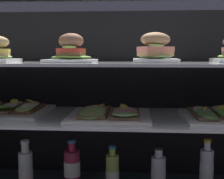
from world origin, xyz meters
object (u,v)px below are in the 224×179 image
Objects in this scene: plated_roll_sandwich_center at (155,50)px; juice_bottle_front_middle at (206,171)px; open_sandwich_tray_right_of_center at (9,109)px; juice_bottle_front_second at (112,172)px; juice_bottle_near_post at (158,173)px; juice_bottle_front_fourth at (26,170)px; open_sandwich_tray_mid_right at (109,114)px; juice_bottle_tucked_behind at (72,168)px; plated_roll_sandwich_far_right at (71,52)px.

juice_bottle_front_middle is (0.23, 0.06, -0.52)m from plated_roll_sandwich_center.
plated_roll_sandwich_center is at bearing -5.55° from open_sandwich_tray_right_of_center.
juice_bottle_front_second is 0.20m from juice_bottle_near_post.
juice_bottle_front_middle reaches higher than juice_bottle_front_fourth.
open_sandwich_tray_mid_right is 1.50× the size of juice_bottle_tucked_behind.
juice_bottle_front_second is (-0.18, 0.07, -0.54)m from plated_roll_sandwich_center.
plated_roll_sandwich_center is at bearing -5.74° from juice_bottle_front_fourth.
open_sandwich_tray_right_of_center is 0.91m from juice_bottle_front_middle.
plated_roll_sandwich_center is at bearing -165.38° from juice_bottle_front_middle.
open_sandwich_tray_mid_right reaches higher than juice_bottle_front_second.
plated_roll_sandwich_center reaches higher than juice_bottle_front_second.
open_sandwich_tray_right_of_center reaches higher than juice_bottle_front_fourth.
plated_roll_sandwich_far_right is 1.01× the size of juice_bottle_front_second.
plated_roll_sandwich_center is 0.79× the size of juice_bottle_front_fourth.
open_sandwich_tray_mid_right is at bearing -10.59° from plated_roll_sandwich_far_right.
open_sandwich_tray_right_of_center is at bearing -179.03° from juice_bottle_tucked_behind.
plated_roll_sandwich_far_right is at bearing 174.40° from plated_roll_sandwich_center.
juice_bottle_front_middle is at bearing 7.67° from open_sandwich_tray_mid_right.
juice_bottle_front_second is (0.17, 0.04, -0.53)m from plated_roll_sandwich_far_right.
plated_roll_sandwich_far_right is 0.39m from open_sandwich_tray_right_of_center.
plated_roll_sandwich_center is 0.87× the size of juice_bottle_front_second.
juice_bottle_near_post is at bearing 0.82° from juice_bottle_front_fourth.
juice_bottle_front_middle is at bearing -0.11° from open_sandwich_tray_right_of_center.
plated_roll_sandwich_center is 0.64m from juice_bottle_tucked_behind.
plated_roll_sandwich_center is 0.86× the size of juice_bottle_near_post.
juice_bottle_tucked_behind is (-0.01, 0.03, -0.52)m from plated_roll_sandwich_far_right.
plated_roll_sandwich_center reaches higher than juice_bottle_front_fourth.
plated_roll_sandwich_far_right is at bearing 169.41° from open_sandwich_tray_mid_right.
juice_bottle_front_fourth reaches higher than juice_bottle_near_post.
plated_roll_sandwich_far_right is 0.52m from juice_bottle_tucked_behind.
juice_bottle_front_fourth is 0.60m from juice_bottle_near_post.
juice_bottle_front_fourth is at bearing -179.77° from juice_bottle_front_middle.
juice_bottle_tucked_behind is (0.28, 0.00, -0.27)m from open_sandwich_tray_right_of_center.
open_sandwich_tray_mid_right is at bearing -163.85° from juice_bottle_near_post.
juice_bottle_near_post is 0.84× the size of juice_bottle_front_middle.
open_sandwich_tray_mid_right is 1.52× the size of juice_bottle_front_fourth.
open_sandwich_tray_right_of_center is 0.72m from juice_bottle_near_post.
plated_roll_sandwich_far_right reaches higher than juice_bottle_front_fourth.
plated_roll_sandwich_center is 0.78× the size of juice_bottle_tucked_behind.
plated_roll_sandwich_center is 0.79m from juice_bottle_front_fourth.
juice_bottle_near_post is at bearing 68.68° from plated_roll_sandwich_center.
open_sandwich_tray_mid_right is at bearing -7.32° from open_sandwich_tray_right_of_center.
juice_bottle_near_post is at bearing 4.82° from plated_roll_sandwich_far_right.
open_sandwich_tray_mid_right is 1.67× the size of juice_bottle_front_second.
plated_roll_sandwich_far_right reaches higher than juice_bottle_tucked_behind.
juice_bottle_front_second is (0.46, 0.01, -0.28)m from open_sandwich_tray_right_of_center.
open_sandwich_tray_right_of_center is 1.52× the size of juice_bottle_front_fourth.
juice_bottle_tucked_behind is at bearing 169.45° from plated_roll_sandwich_center.
juice_bottle_front_second is (0.18, 0.00, -0.01)m from juice_bottle_tucked_behind.
juice_bottle_tucked_behind is at bearing 179.37° from juice_bottle_front_middle.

